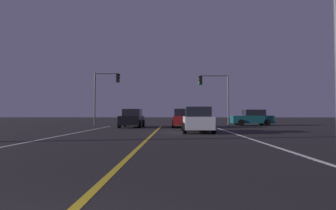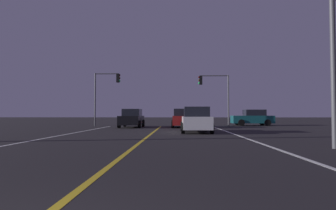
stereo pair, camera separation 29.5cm
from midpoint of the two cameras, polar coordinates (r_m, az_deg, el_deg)
name	(u,v)px [view 1 (the left image)]	position (r m, az deg, el deg)	size (l,w,h in m)	color
lane_edge_right	(267,144)	(11.78, 19.51, -7.78)	(0.16, 31.61, 0.01)	silver
lane_edge_left	(20,143)	(12.97, -29.27, -7.10)	(0.16, 31.61, 0.01)	silver
lane_center_divider	(143,144)	(11.29, -6.14, -8.14)	(0.16, 31.61, 0.01)	gold
car_ahead_far	(183,118)	(24.84, 2.84, -2.86)	(2.02, 4.30, 1.70)	black
car_crossing_side	(252,118)	(30.28, 17.07, -2.61)	(4.30, 2.02, 1.70)	black
car_oncoming	(132,118)	(25.32, -7.92, -2.83)	(2.02, 4.30, 1.70)	black
car_lead_same_lane	(197,120)	(18.29, 5.76, -3.19)	(2.02, 4.30, 1.70)	black
traffic_light_near_right	(214,88)	(27.84, 9.30, 3.53)	(3.11, 0.36, 5.18)	#4C4C51
traffic_light_near_left	(107,87)	(28.46, -13.08, 3.74)	(2.68, 0.36, 5.43)	#4C4C51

